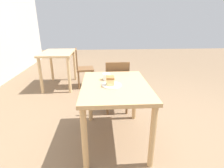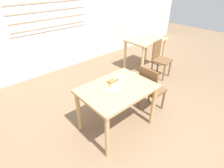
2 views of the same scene
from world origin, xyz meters
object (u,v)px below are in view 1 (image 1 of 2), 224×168
Objects in this scene: cake_slice at (110,81)px; coffee_mug at (106,77)px; dining_table_near at (115,93)px; chair_far_corner at (82,67)px; plate at (112,85)px; dining_table_far at (58,58)px; chair_near_window at (117,85)px.

cake_slice is 0.22m from coffee_mug.
chair_far_corner reaches higher than dining_table_near.
dining_table_near is 9.46× the size of cake_slice.
plate is at bearing -76.09° from cake_slice.
plate is (-1.92, -0.52, 0.28)m from chair_far_corner.
coffee_mug is (-1.79, -0.98, 0.13)m from dining_table_far.
plate is at bearing 132.36° from dining_table_near.
dining_table_near is 1.21× the size of chair_far_corner.
chair_near_window is 3.88× the size of plate.
coffee_mug is at bearing 8.96° from cake_slice.
dining_table_far is at bearing -47.66° from chair_near_window.
cake_slice reaches higher than plate.
cake_slice is at bearing -173.16° from chair_far_corner.
cake_slice is 1.12× the size of coffee_mug.
dining_table_near is at bearing -53.30° from cake_slice.
chair_near_window reaches higher than dining_table_near.
coffee_mug is at bearing 71.41° from chair_near_window.
dining_table_near is 2.24m from dining_table_far.
dining_table_far is 8.54× the size of cake_slice.
coffee_mug is (-1.71, -0.47, 0.31)m from chair_far_corner.
chair_near_window is 7.79× the size of cake_slice.
cake_slice is (-2.01, -1.02, 0.15)m from dining_table_far.
dining_table_far reaches higher than plate.
plate is 0.06m from cake_slice.
chair_far_corner is 2.02m from cake_slice.
coffee_mug is at bearing -172.44° from chair_far_corner.
plate is 2.24× the size of coffee_mug.
dining_table_far is at bearing 26.88° from cake_slice.
chair_far_corner is at bearing 14.82° from cake_slice.
coffee_mug is (0.17, 0.09, 0.15)m from dining_table_near.
dining_table_far is 9.53× the size of coffee_mug.
plate is (-2.01, -1.03, 0.10)m from dining_table_far.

